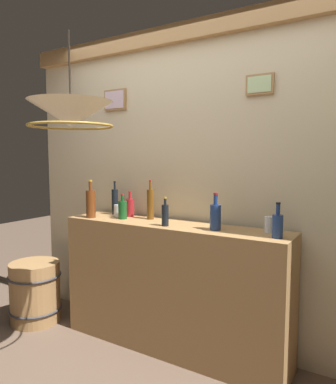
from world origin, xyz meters
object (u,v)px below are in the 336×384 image
object	(u,v)px
pendant_lamp	(71,115)
liquor_bottle_brandy	(115,201)
liquor_bottle_rye	(215,216)
liquor_bottle_sherry	(150,204)
liquor_bottle_gin	(130,207)
liquor_bottle_rum	(278,225)
liquor_bottle_tequila	(123,209)
glass_tumbler_rocks	(269,224)
wooden_barrel	(35,292)
glass_tumbler_highball	(118,211)
liquor_bottle_whiskey	(91,203)
liquor_bottle_mezcal	(165,215)

from	to	relation	value
pendant_lamp	liquor_bottle_brandy	bearing A→B (deg)	112.30
liquor_bottle_rye	liquor_bottle_sherry	bearing A→B (deg)	168.88
liquor_bottle_rye	liquor_bottle_gin	world-z (taller)	liquor_bottle_rye
liquor_bottle_rum	liquor_bottle_brandy	world-z (taller)	liquor_bottle_brandy
liquor_bottle_rye	liquor_bottle_tequila	bearing A→B (deg)	178.97
liquor_bottle_gin	glass_tumbler_rocks	world-z (taller)	liquor_bottle_gin
liquor_bottle_rye	liquor_bottle_tequila	xyz separation A→B (m)	(-0.84, 0.02, -0.02)
liquor_bottle_rye	liquor_bottle_rum	size ratio (longest dim) A/B	1.15
liquor_bottle_brandy	wooden_barrel	world-z (taller)	liquor_bottle_brandy
glass_tumbler_highball	wooden_barrel	xyz separation A→B (m)	(-0.74, -0.30, -0.77)
liquor_bottle_whiskey	liquor_bottle_gin	world-z (taller)	liquor_bottle_whiskey
glass_tumbler_rocks	liquor_bottle_rum	bearing A→B (deg)	-55.58
liquor_bottle_rye	liquor_bottle_brandy	distance (m)	1.06
liquor_bottle_rye	liquor_bottle_rum	xyz separation A→B (m)	(0.44, -0.03, -0.02)
liquor_bottle_tequila	glass_tumbler_rocks	bearing A→B (deg)	4.69
liquor_bottle_whiskey	pendant_lamp	xyz separation A→B (m)	(0.40, -0.58, 0.65)
liquor_bottle_sherry	pendant_lamp	size ratio (longest dim) A/B	0.54
liquor_bottle_tequila	liquor_bottle_rum	size ratio (longest dim) A/B	0.91
liquor_bottle_sherry	wooden_barrel	xyz separation A→B (m)	(-1.04, -0.35, -0.84)
liquor_bottle_rye	liquor_bottle_brandy	xyz separation A→B (m)	(-1.04, 0.16, 0.02)
glass_tumbler_highball	pendant_lamp	xyz separation A→B (m)	(0.23, -0.74, 0.72)
glass_tumbler_rocks	pendant_lamp	distance (m)	1.49
liquor_bottle_sherry	liquor_bottle_rye	bearing A→B (deg)	-11.12
wooden_barrel	liquor_bottle_sherry	bearing A→B (deg)	18.50
liquor_bottle_whiskey	liquor_bottle_sherry	bearing A→B (deg)	22.83
liquor_bottle_rum	liquor_bottle_brandy	bearing A→B (deg)	172.81
liquor_bottle_brandy	pendant_lamp	xyz separation A→B (m)	(0.33, -0.81, 0.66)
liquor_bottle_brandy	glass_tumbler_highball	world-z (taller)	liquor_bottle_brandy
liquor_bottle_tequila	liquor_bottle_sherry	size ratio (longest dim) A/B	0.64
liquor_bottle_sherry	glass_tumbler_rocks	world-z (taller)	liquor_bottle_sherry
liquor_bottle_whiskey	glass_tumbler_highball	size ratio (longest dim) A/B	3.08
wooden_barrel	liquor_bottle_rum	bearing A→B (deg)	5.28
liquor_bottle_rye	liquor_bottle_sherry	distance (m)	0.65
wooden_barrel	liquor_bottle_whiskey	bearing A→B (deg)	14.73
liquor_bottle_rye	liquor_bottle_brandy	size ratio (longest dim) A/B	0.88
liquor_bottle_rye	wooden_barrel	distance (m)	1.88
glass_tumbler_highball	liquor_bottle_whiskey	bearing A→B (deg)	-137.49
liquor_bottle_mezcal	glass_tumbler_rocks	distance (m)	0.74
liquor_bottle_gin	glass_tumbler_highball	size ratio (longest dim) A/B	2.12
liquor_bottle_tequila	glass_tumbler_highball	bearing A→B (deg)	146.17
liquor_bottle_whiskey	glass_tumbler_highball	xyz separation A→B (m)	(0.17, 0.16, -0.07)
liquor_bottle_rum	liquor_bottle_gin	size ratio (longest dim) A/B	1.04
liquor_bottle_tequila	liquor_bottle_gin	distance (m)	0.13
liquor_bottle_whiskey	liquor_bottle_rye	xyz separation A→B (m)	(1.11, 0.07, -0.02)
liquor_bottle_brandy	liquor_bottle_sherry	size ratio (longest dim) A/B	0.92
liquor_bottle_rum	glass_tumbler_rocks	distance (m)	0.17
liquor_bottle_rum	liquor_bottle_brandy	size ratio (longest dim) A/B	0.76
liquor_bottle_mezcal	pendant_lamp	size ratio (longest dim) A/B	0.36
liquor_bottle_rum	liquor_bottle_brandy	distance (m)	1.49
liquor_bottle_sherry	glass_tumbler_rocks	xyz separation A→B (m)	(0.98, -0.01, -0.07)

